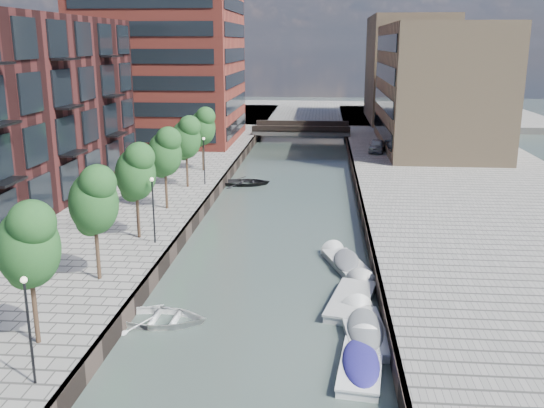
# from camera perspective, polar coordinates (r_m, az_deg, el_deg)

# --- Properties ---
(water) EXTENTS (300.00, 300.00, 0.00)m
(water) POSITION_cam_1_polar(r_m,az_deg,el_deg) (52.41, 1.45, 0.65)
(water) COLOR #38473F
(water) RESTS_ON ground
(quay_right) EXTENTS (20.00, 140.00, 1.00)m
(quay_right) POSITION_cam_1_polar(r_m,az_deg,el_deg) (53.80, 18.72, 0.78)
(quay_right) COLOR gray
(quay_right) RESTS_ON ground
(quay_wall_left) EXTENTS (0.25, 140.00, 1.00)m
(quay_wall_left) POSITION_cam_1_polar(r_m,az_deg,el_deg) (52.99, -5.15, 1.31)
(quay_wall_left) COLOR #332823
(quay_wall_left) RESTS_ON ground
(quay_wall_right) EXTENTS (0.25, 140.00, 1.00)m
(quay_wall_right) POSITION_cam_1_polar(r_m,az_deg,el_deg) (52.30, 8.14, 1.04)
(quay_wall_right) COLOR #332823
(quay_wall_right) RESTS_ON ground
(far_closure) EXTENTS (80.00, 40.00, 1.00)m
(far_closure) POSITION_cam_1_polar(r_m,az_deg,el_deg) (111.44, 3.35, 8.50)
(far_closure) COLOR gray
(far_closure) RESTS_ON ground
(tower) EXTENTS (18.00, 18.00, 30.00)m
(tower) POSITION_cam_1_polar(r_m,az_deg,el_deg) (78.37, -10.36, 16.95)
(tower) COLOR #9B392D
(tower) RESTS_ON quay_left
(tan_block_near) EXTENTS (12.00, 25.00, 14.00)m
(tan_block_near) POSITION_cam_1_polar(r_m,az_deg,el_deg) (74.02, 15.25, 10.60)
(tan_block_near) COLOR #9D8160
(tan_block_near) RESTS_ON quay_right
(tan_block_far) EXTENTS (12.00, 20.00, 16.00)m
(tan_block_far) POSITION_cam_1_polar(r_m,az_deg,el_deg) (99.64, 12.67, 12.32)
(tan_block_far) COLOR #9D8160
(tan_block_far) RESTS_ON quay_right
(bridge) EXTENTS (13.00, 6.00, 1.30)m
(bridge) POSITION_cam_1_polar(r_m,az_deg,el_deg) (83.56, 2.80, 6.98)
(bridge) COLOR gray
(bridge) RESTS_ON ground
(tree_1) EXTENTS (2.50, 2.50, 5.95)m
(tree_1) POSITION_cam_1_polar(r_m,az_deg,el_deg) (25.72, -22.00, -3.41)
(tree_1) COLOR #382619
(tree_1) RESTS_ON quay_left
(tree_2) EXTENTS (2.50, 2.50, 5.95)m
(tree_2) POSITION_cam_1_polar(r_m,az_deg,el_deg) (31.85, -16.46, 0.48)
(tree_2) COLOR #382619
(tree_2) RESTS_ON quay_left
(tree_3) EXTENTS (2.50, 2.50, 5.95)m
(tree_3) POSITION_cam_1_polar(r_m,az_deg,el_deg) (38.28, -12.73, 3.09)
(tree_3) COLOR #382619
(tree_3) RESTS_ON quay_left
(tree_4) EXTENTS (2.50, 2.50, 5.95)m
(tree_4) POSITION_cam_1_polar(r_m,az_deg,el_deg) (44.88, -10.08, 4.93)
(tree_4) COLOR #382619
(tree_4) RESTS_ON quay_left
(tree_5) EXTENTS (2.50, 2.50, 5.95)m
(tree_5) POSITION_cam_1_polar(r_m,az_deg,el_deg) (51.59, -8.11, 6.29)
(tree_5) COLOR #382619
(tree_5) RESTS_ON quay_left
(tree_6) EXTENTS (2.50, 2.50, 5.95)m
(tree_6) POSITION_cam_1_polar(r_m,az_deg,el_deg) (58.36, -6.58, 7.34)
(tree_6) COLOR #382619
(tree_6) RESTS_ON quay_left
(lamp_0) EXTENTS (0.24, 0.24, 4.12)m
(lamp_0) POSITION_cam_1_polar(r_m,az_deg,el_deg) (23.29, -21.97, -10.04)
(lamp_0) COLOR black
(lamp_0) RESTS_ON quay_left
(lamp_1) EXTENTS (0.24, 0.24, 4.12)m
(lamp_1) POSITION_cam_1_polar(r_m,az_deg,el_deg) (37.38, -11.13, 0.07)
(lamp_1) COLOR black
(lamp_1) RESTS_ON quay_left
(lamp_2) EXTENTS (0.24, 0.24, 4.12)m
(lamp_2) POSITION_cam_1_polar(r_m,az_deg,el_deg) (52.57, -6.41, 4.53)
(lamp_2) COLOR black
(lamp_2) RESTS_ON quay_left
(sloop_3) EXTENTS (4.70, 3.43, 0.95)m
(sloop_3) POSITION_cam_1_polar(r_m,az_deg,el_deg) (29.92, -10.54, -10.92)
(sloop_3) COLOR white
(sloop_3) RESTS_ON ground
(sloop_4) EXTENTS (4.98, 3.75, 0.98)m
(sloop_4) POSITION_cam_1_polar(r_m,az_deg,el_deg) (57.00, -2.57, 1.81)
(sloop_4) COLOR black
(sloop_4) RESTS_ON ground
(motorboat_1) EXTENTS (2.23, 5.29, 1.72)m
(motorboat_1) POSITION_cam_1_polar(r_m,az_deg,el_deg) (28.73, 8.60, -11.51)
(motorboat_1) COLOR silver
(motorboat_1) RESTS_ON ground
(motorboat_2) EXTENTS (3.00, 5.66, 1.79)m
(motorboat_2) POSITION_cam_1_polar(r_m,az_deg,el_deg) (32.06, 7.69, -8.77)
(motorboat_2) COLOR beige
(motorboat_2) RESTS_ON ground
(motorboat_3) EXTENTS (2.21, 4.95, 1.59)m
(motorboat_3) POSITION_cam_1_polar(r_m,az_deg,el_deg) (26.07, 8.42, -14.46)
(motorboat_3) COLOR white
(motorboat_3) RESTS_ON ground
(motorboat_4) EXTENTS (3.00, 4.98, 1.57)m
(motorboat_4) POSITION_cam_1_polar(r_m,az_deg,el_deg) (36.89, 6.74, -5.36)
(motorboat_4) COLOR #BABAB8
(motorboat_4) RESTS_ON ground
(car) EXTENTS (2.28, 4.33, 1.40)m
(car) POSITION_cam_1_polar(r_m,az_deg,el_deg) (69.56, 9.84, 5.43)
(car) COLOR #9D9DA1
(car) RESTS_ON quay_right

